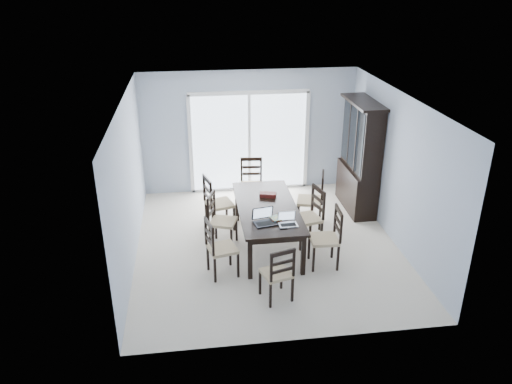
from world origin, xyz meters
TOP-DOWN VIEW (x-y plane):
  - floor at (0.00, 0.00)m, footprint 5.00×5.00m
  - ceiling at (0.00, 0.00)m, footprint 5.00×5.00m
  - back_wall at (0.00, 2.50)m, footprint 4.50×0.02m
  - wall_left at (-2.25, 0.00)m, footprint 0.02×5.00m
  - wall_right at (2.25, 0.00)m, footprint 0.02×5.00m
  - balcony at (0.00, 3.50)m, footprint 4.50×2.00m
  - railing at (0.00, 4.50)m, footprint 4.50×0.06m
  - dining_table at (0.00, 0.00)m, footprint 1.00×2.20m
  - china_hutch at (2.02, 1.25)m, footprint 0.50×1.38m
  - sliding_door at (0.00, 2.48)m, footprint 2.52×0.05m
  - chair_left_near at (-0.92, -0.83)m, footprint 0.52×0.51m
  - chair_left_mid at (-0.84, 0.13)m, footprint 0.54×0.53m
  - chair_left_far at (-0.87, 0.72)m, footprint 0.57×0.56m
  - chair_right_near at (0.91, -0.76)m, footprint 0.47×0.46m
  - chair_right_mid at (0.78, -0.00)m, footprint 0.55×0.54m
  - chair_right_far at (1.01, 0.64)m, footprint 0.57×0.56m
  - chair_end_near at (-0.08, -1.64)m, footprint 0.49×0.50m
  - chair_end_far at (-0.06, 1.63)m, footprint 0.48×0.49m
  - laptop_dark at (-0.13, -0.64)m, footprint 0.39×0.31m
  - laptop_silver at (0.22, -0.73)m, footprint 0.30×0.21m
  - book_stack at (0.10, -0.51)m, footprint 0.31×0.27m
  - cell_phone at (0.13, -0.83)m, footprint 0.12×0.06m
  - game_box at (0.07, 0.38)m, footprint 0.32×0.22m
  - hot_tub at (-0.58, 3.51)m, footprint 1.95×1.74m

SIDE VIEW (x-z plane):
  - balcony at x=0.00m, z-range -0.10..0.00m
  - floor at x=0.00m, z-range 0.00..0.00m
  - hot_tub at x=-0.58m, z-range 0.00..1.01m
  - chair_end_near at x=-0.08m, z-range 0.03..1.07m
  - railing at x=0.00m, z-range 0.00..1.10m
  - chair_left_near at x=-0.92m, z-range 0.03..1.14m
  - chair_left_mid at x=-0.84m, z-range 0.03..1.15m
  - chair_end_far at x=-0.06m, z-range 0.03..1.19m
  - chair_right_near at x=0.91m, z-range 0.03..1.19m
  - chair_right_mid at x=0.78m, z-range 0.03..1.22m
  - chair_left_far at x=-0.87m, z-range 0.03..1.24m
  - chair_right_far at x=1.01m, z-range 0.03..1.24m
  - dining_table at x=0.00m, z-range 0.30..1.05m
  - cell_phone at x=0.13m, z-range 0.75..0.76m
  - book_stack at x=0.10m, z-range 0.75..0.79m
  - game_box at x=0.07m, z-range 0.75..0.82m
  - laptop_silver at x=0.22m, z-range 0.70..0.90m
  - laptop_dark at x=-0.13m, z-range 0.69..0.93m
  - china_hutch at x=2.02m, z-range -0.03..2.17m
  - sliding_door at x=0.00m, z-range 0.00..2.18m
  - back_wall at x=0.00m, z-range 0.00..2.60m
  - wall_left at x=-2.25m, z-range 0.00..2.60m
  - wall_right at x=2.25m, z-range 0.00..2.60m
  - ceiling at x=0.00m, z-range 2.60..2.60m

